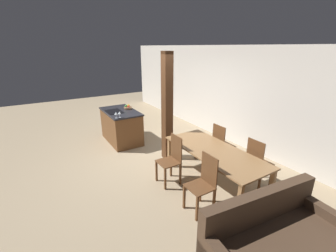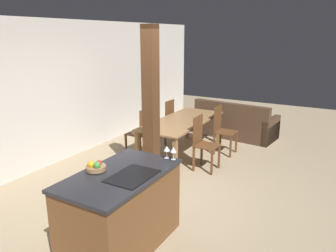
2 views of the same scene
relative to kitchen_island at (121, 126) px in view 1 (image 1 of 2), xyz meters
name	(u,v)px [view 1 (image 1 of 2)]	position (x,y,z in m)	size (l,w,h in m)	color
ground_plane	(149,155)	(1.28, 0.25, -0.46)	(16.00, 16.00, 0.00)	#9E896B
wall_back	(224,94)	(1.28, 2.76, 0.89)	(11.20, 0.08, 2.70)	silver
kitchen_island	(121,126)	(0.00, 0.00, 0.00)	(1.43, 0.83, 0.93)	brown
fruit_bowl	(128,107)	(-0.09, 0.27, 0.51)	(0.23, 0.23, 0.12)	#99704C
wine_glass_near	(116,113)	(0.64, -0.34, 0.59)	(0.08, 0.08, 0.16)	silver
wine_glass_middle	(119,113)	(0.64, -0.24, 0.59)	(0.08, 0.08, 0.16)	silver
dining_table	(214,154)	(3.07, 0.80, 0.19)	(2.20, 0.93, 0.74)	olive
dining_chair_near_left	(172,159)	(2.58, 0.11, 0.06)	(0.40, 0.40, 1.00)	brown
dining_chair_near_right	(203,183)	(3.56, 0.11, 0.06)	(0.40, 0.40, 1.00)	brown
dining_chair_far_left	(221,144)	(2.58, 1.48, 0.06)	(0.40, 0.40, 1.00)	brown
dining_chair_far_right	(257,162)	(3.56, 1.48, 0.06)	(0.40, 0.40, 1.00)	brown
couch	(275,244)	(4.83, 0.25, -0.18)	(1.05, 1.96, 0.88)	#473323
timber_post	(167,108)	(1.60, 0.60, 0.82)	(0.21, 0.21, 2.57)	#4C2D19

